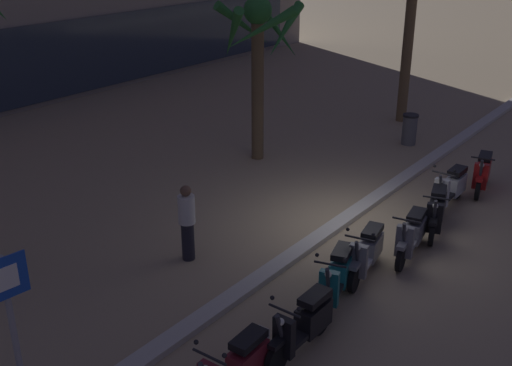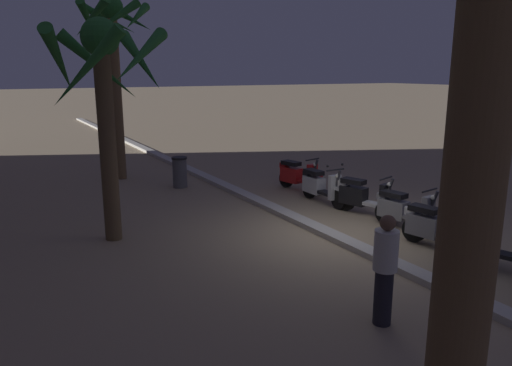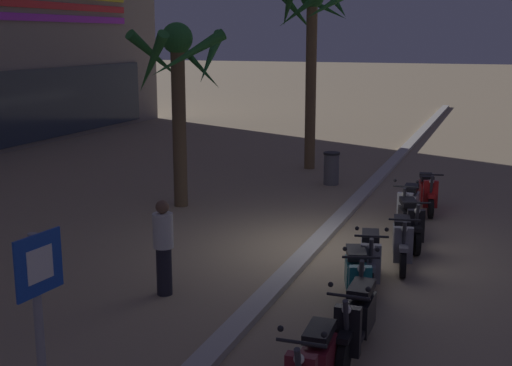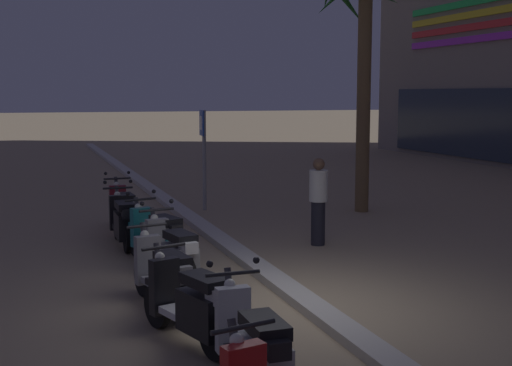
{
  "view_description": "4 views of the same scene",
  "coord_description": "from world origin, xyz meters",
  "px_view_note": "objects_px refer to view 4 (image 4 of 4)",
  "views": [
    {
      "loc": [
        -11.28,
        -5.92,
        6.32
      ],
      "look_at": [
        -1.97,
        1.25,
        1.37
      ],
      "focal_mm": 43.41,
      "sensor_mm": 36.0,
      "label": 1
    },
    {
      "loc": [
        -8.01,
        6.59,
        3.54
      ],
      "look_at": [
        1.11,
        1.43,
        1.11
      ],
      "focal_mm": 34.13,
      "sensor_mm": 36.0,
      "label": 2
    },
    {
      "loc": [
        -12.82,
        -3.24,
        4.22
      ],
      "look_at": [
        -0.1,
        1.48,
        1.27
      ],
      "focal_mm": 47.31,
      "sensor_mm": 36.0,
      "label": 3
    },
    {
      "loc": [
        8.14,
        -3.24,
        2.79
      ],
      "look_at": [
        -2.03,
        0.23,
        1.39
      ],
      "focal_mm": 48.4,
      "sensor_mm": 36.0,
      "label": 4
    }
  ],
  "objects_px": {
    "scooter_grey_second_in_line": "(164,278)",
    "scooter_black_mid_rear": "(191,306)",
    "scooter_grey_mid_front": "(172,254)",
    "pedestrian_window_shopping": "(318,200)",
    "scooter_teal_last_in_row": "(158,238)",
    "scooter_maroon_mid_centre": "(123,210)",
    "palm_tree_by_mall_entrance": "(365,16)",
    "scooter_silver_lead_nearest": "(253,350)",
    "crossing_sign": "(203,148)",
    "scooter_black_far_back": "(123,222)"
  },
  "relations": [
    {
      "from": "scooter_silver_lead_nearest",
      "to": "crossing_sign",
      "type": "distance_m",
      "value": 10.49
    },
    {
      "from": "crossing_sign",
      "to": "pedestrian_window_shopping",
      "type": "distance_m",
      "value": 4.6
    },
    {
      "from": "scooter_black_far_back",
      "to": "pedestrian_window_shopping",
      "type": "bearing_deg",
      "value": 74.37
    },
    {
      "from": "scooter_silver_lead_nearest",
      "to": "pedestrian_window_shopping",
      "type": "xyz_separation_m",
      "value": [
        -5.77,
        3.21,
        0.39
      ]
    },
    {
      "from": "palm_tree_by_mall_entrance",
      "to": "scooter_teal_last_in_row",
      "type": "bearing_deg",
      "value": -56.83
    },
    {
      "from": "scooter_grey_mid_front",
      "to": "scooter_silver_lead_nearest",
      "type": "height_order",
      "value": "same"
    },
    {
      "from": "scooter_teal_last_in_row",
      "to": "palm_tree_by_mall_entrance",
      "type": "xyz_separation_m",
      "value": [
        -3.66,
        5.6,
        4.1
      ]
    },
    {
      "from": "pedestrian_window_shopping",
      "to": "palm_tree_by_mall_entrance",
      "type": "bearing_deg",
      "value": 140.82
    },
    {
      "from": "scooter_teal_last_in_row",
      "to": "scooter_grey_second_in_line",
      "type": "relative_size",
      "value": 0.98
    },
    {
      "from": "scooter_grey_second_in_line",
      "to": "crossing_sign",
      "type": "xyz_separation_m",
      "value": [
        -7.4,
        2.44,
        1.06
      ]
    },
    {
      "from": "scooter_teal_last_in_row",
      "to": "crossing_sign",
      "type": "height_order",
      "value": "crossing_sign"
    },
    {
      "from": "scooter_teal_last_in_row",
      "to": "palm_tree_by_mall_entrance",
      "type": "bearing_deg",
      "value": 123.17
    },
    {
      "from": "palm_tree_by_mall_entrance",
      "to": "pedestrian_window_shopping",
      "type": "relative_size",
      "value": 3.65
    },
    {
      "from": "scooter_teal_last_in_row",
      "to": "scooter_grey_mid_front",
      "type": "distance_m",
      "value": 1.13
    },
    {
      "from": "crossing_sign",
      "to": "palm_tree_by_mall_entrance",
      "type": "relative_size",
      "value": 0.41
    },
    {
      "from": "scooter_black_mid_rear",
      "to": "scooter_silver_lead_nearest",
      "type": "height_order",
      "value": "scooter_silver_lead_nearest"
    },
    {
      "from": "scooter_maroon_mid_centre",
      "to": "scooter_grey_mid_front",
      "type": "height_order",
      "value": "same"
    },
    {
      "from": "scooter_black_far_back",
      "to": "scooter_grey_second_in_line",
      "type": "height_order",
      "value": "scooter_black_far_back"
    },
    {
      "from": "pedestrian_window_shopping",
      "to": "scooter_teal_last_in_row",
      "type": "bearing_deg",
      "value": -78.89
    },
    {
      "from": "scooter_grey_mid_front",
      "to": "pedestrian_window_shopping",
      "type": "xyz_separation_m",
      "value": [
        -1.74,
        3.11,
        0.4
      ]
    },
    {
      "from": "scooter_black_far_back",
      "to": "crossing_sign",
      "type": "distance_m",
      "value": 4.35
    },
    {
      "from": "scooter_black_mid_rear",
      "to": "palm_tree_by_mall_entrance",
      "type": "distance_m",
      "value": 10.3
    },
    {
      "from": "scooter_black_mid_rear",
      "to": "crossing_sign",
      "type": "relative_size",
      "value": 0.72
    },
    {
      "from": "pedestrian_window_shopping",
      "to": "scooter_black_far_back",
      "type": "bearing_deg",
      "value": -105.63
    },
    {
      "from": "scooter_maroon_mid_centre",
      "to": "palm_tree_by_mall_entrance",
      "type": "relative_size",
      "value": 0.3
    },
    {
      "from": "scooter_black_far_back",
      "to": "scooter_black_mid_rear",
      "type": "height_order",
      "value": "scooter_black_far_back"
    },
    {
      "from": "crossing_sign",
      "to": "scooter_silver_lead_nearest",
      "type": "bearing_deg",
      "value": -12.05
    },
    {
      "from": "scooter_teal_last_in_row",
      "to": "pedestrian_window_shopping",
      "type": "height_order",
      "value": "pedestrian_window_shopping"
    },
    {
      "from": "scooter_teal_last_in_row",
      "to": "scooter_black_mid_rear",
      "type": "relative_size",
      "value": 1.01
    },
    {
      "from": "scooter_silver_lead_nearest",
      "to": "palm_tree_by_mall_entrance",
      "type": "height_order",
      "value": "palm_tree_by_mall_entrance"
    },
    {
      "from": "scooter_black_mid_rear",
      "to": "palm_tree_by_mall_entrance",
      "type": "bearing_deg",
      "value": 141.16
    },
    {
      "from": "scooter_grey_second_in_line",
      "to": "scooter_black_mid_rear",
      "type": "height_order",
      "value": "same"
    },
    {
      "from": "palm_tree_by_mall_entrance",
      "to": "crossing_sign",
      "type": "bearing_deg",
      "value": -111.5
    },
    {
      "from": "scooter_teal_last_in_row",
      "to": "scooter_grey_second_in_line",
      "type": "height_order",
      "value": "scooter_teal_last_in_row"
    },
    {
      "from": "scooter_silver_lead_nearest",
      "to": "pedestrian_window_shopping",
      "type": "height_order",
      "value": "pedestrian_window_shopping"
    },
    {
      "from": "scooter_teal_last_in_row",
      "to": "palm_tree_by_mall_entrance",
      "type": "distance_m",
      "value": 7.85
    },
    {
      "from": "scooter_black_mid_rear",
      "to": "crossing_sign",
      "type": "xyz_separation_m",
      "value": [
        -8.75,
        2.41,
        1.04
      ]
    },
    {
      "from": "scooter_teal_last_in_row",
      "to": "scooter_silver_lead_nearest",
      "type": "bearing_deg",
      "value": -1.07
    },
    {
      "from": "scooter_grey_second_in_line",
      "to": "palm_tree_by_mall_entrance",
      "type": "height_order",
      "value": "palm_tree_by_mall_entrance"
    },
    {
      "from": "scooter_grey_second_in_line",
      "to": "palm_tree_by_mall_entrance",
      "type": "bearing_deg",
      "value": 135.27
    },
    {
      "from": "scooter_teal_last_in_row",
      "to": "palm_tree_by_mall_entrance",
      "type": "height_order",
      "value": "palm_tree_by_mall_entrance"
    },
    {
      "from": "scooter_maroon_mid_centre",
      "to": "scooter_grey_second_in_line",
      "type": "xyz_separation_m",
      "value": [
        5.39,
        -0.23,
        -0.0
      ]
    },
    {
      "from": "palm_tree_by_mall_entrance",
      "to": "scooter_silver_lead_nearest",
      "type": "bearing_deg",
      "value": -32.85
    },
    {
      "from": "scooter_grey_mid_front",
      "to": "scooter_grey_second_in_line",
      "type": "xyz_separation_m",
      "value": [
        1.23,
        -0.37,
        -0.01
      ]
    },
    {
      "from": "scooter_grey_second_in_line",
      "to": "pedestrian_window_shopping",
      "type": "xyz_separation_m",
      "value": [
        -2.97,
        3.48,
        0.41
      ]
    },
    {
      "from": "scooter_teal_last_in_row",
      "to": "scooter_silver_lead_nearest",
      "type": "relative_size",
      "value": 0.95
    },
    {
      "from": "scooter_maroon_mid_centre",
      "to": "scooter_teal_last_in_row",
      "type": "relative_size",
      "value": 1.02
    },
    {
      "from": "scooter_maroon_mid_centre",
      "to": "scooter_black_far_back",
      "type": "distance_m",
      "value": 1.47
    },
    {
      "from": "scooter_maroon_mid_centre",
      "to": "scooter_grey_second_in_line",
      "type": "bearing_deg",
      "value": -2.44
    },
    {
      "from": "scooter_silver_lead_nearest",
      "to": "crossing_sign",
      "type": "height_order",
      "value": "crossing_sign"
    }
  ]
}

